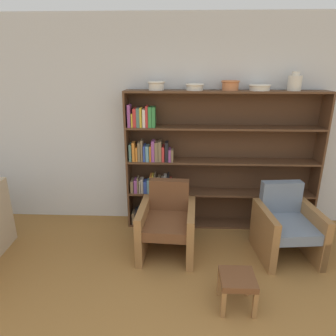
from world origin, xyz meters
TOP-DOWN VIEW (x-y plane):
  - wall_back at (0.00, 2.92)m, footprint 12.00×0.06m
  - bookshelf at (0.03, 2.75)m, footprint 2.52×0.30m
  - bowl_stoneware at (-0.59, 2.73)m, footprint 0.21×0.21m
  - bowl_olive at (-0.11, 2.73)m, footprint 0.23×0.23m
  - bowl_copper at (0.32, 2.73)m, footprint 0.22×0.22m
  - bowl_terracotta at (0.67, 2.73)m, footprint 0.26×0.26m
  - vase_tall at (1.09, 2.73)m, footprint 0.16×0.16m
  - armchair_leather at (-0.42, 2.05)m, footprint 0.68×0.71m
  - armchair_cushioned at (0.96, 2.05)m, footprint 0.70×0.74m
  - footstool at (0.26, 1.19)m, footprint 0.32×0.32m

SIDE VIEW (x-z plane):
  - footstool at x=0.26m, z-range 0.10..0.42m
  - armchair_leather at x=-0.42m, z-range -0.04..0.79m
  - armchair_cushioned at x=0.96m, z-range -0.04..0.79m
  - bookshelf at x=0.03m, z-range -0.03..1.81m
  - wall_back at x=0.00m, z-range 0.00..2.75m
  - bowl_terracotta at x=0.67m, z-range 1.85..1.92m
  - bowl_olive at x=-0.11m, z-range 1.85..1.93m
  - bowl_stoneware at x=-0.59m, z-range 1.85..1.95m
  - bowl_copper at x=0.32m, z-range 1.85..1.97m
  - vase_tall at x=1.09m, z-range 1.83..2.05m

